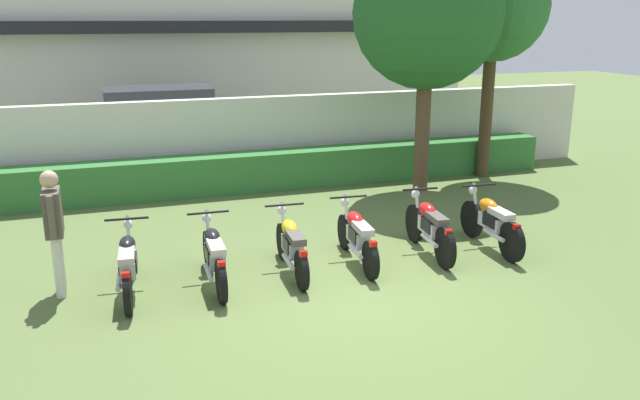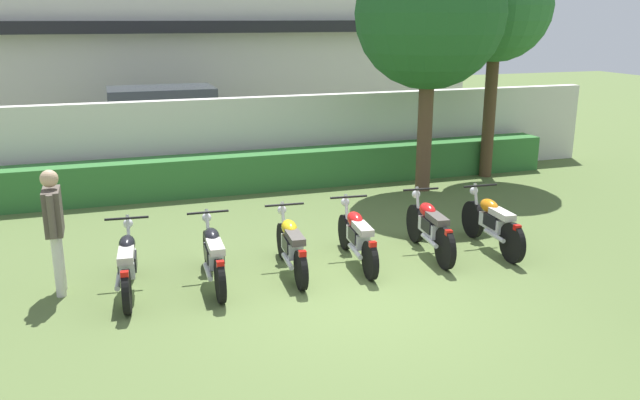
# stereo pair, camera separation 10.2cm
# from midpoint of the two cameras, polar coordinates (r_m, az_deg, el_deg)

# --- Properties ---
(ground) EXTENTS (60.00, 60.00, 0.00)m
(ground) POSITION_cam_midpoint_polar(r_m,az_deg,el_deg) (8.92, 2.76, -8.54)
(ground) COLOR #566B38
(building) EXTENTS (18.64, 6.50, 6.41)m
(building) POSITION_cam_midpoint_polar(r_m,az_deg,el_deg) (23.94, -12.10, 14.34)
(building) COLOR silver
(building) RESTS_ON ground
(compound_wall) EXTENTS (17.71, 0.30, 1.94)m
(compound_wall) POSITION_cam_midpoint_polar(r_m,az_deg,el_deg) (14.83, -6.88, 5.18)
(compound_wall) COLOR silver
(compound_wall) RESTS_ON ground
(hedge_row) EXTENTS (14.16, 0.70, 0.82)m
(hedge_row) POSITION_cam_midpoint_polar(r_m,az_deg,el_deg) (14.28, -6.20, 2.49)
(hedge_row) COLOR #337033
(hedge_row) RESTS_ON ground
(parked_car) EXTENTS (4.50, 2.08, 1.89)m
(parked_car) POSITION_cam_midpoint_polar(r_m,az_deg,el_deg) (17.80, -13.55, 6.51)
(parked_car) COLOR black
(parked_car) RESTS_ON ground
(tree_near_inspector) EXTENTS (3.10, 3.10, 5.29)m
(tree_near_inspector) POSITION_cam_midpoint_polar(r_m,az_deg,el_deg) (14.02, 9.17, 15.77)
(tree_near_inspector) COLOR brown
(tree_near_inspector) RESTS_ON ground
(tree_far_side) EXTENTS (2.47, 2.47, 5.13)m
(tree_far_side) POSITION_cam_midpoint_polar(r_m,az_deg,el_deg) (15.61, 14.77, 15.98)
(tree_far_side) COLOR #4C3823
(tree_far_side) RESTS_ON ground
(motorcycle_in_row_0) EXTENTS (0.60, 1.89, 0.95)m
(motorcycle_in_row_0) POSITION_cam_midpoint_polar(r_m,az_deg,el_deg) (9.24, -16.74, -5.36)
(motorcycle_in_row_0) COLOR black
(motorcycle_in_row_0) RESTS_ON ground
(motorcycle_in_row_1) EXTENTS (0.60, 1.84, 0.95)m
(motorcycle_in_row_1) POSITION_cam_midpoint_polar(r_m,az_deg,el_deg) (9.29, -9.58, -4.78)
(motorcycle_in_row_1) COLOR black
(motorcycle_in_row_1) RESTS_ON ground
(motorcycle_in_row_2) EXTENTS (0.60, 1.83, 0.94)m
(motorcycle_in_row_2) POSITION_cam_midpoint_polar(r_m,az_deg,el_deg) (9.58, -2.82, -3.96)
(motorcycle_in_row_2) COLOR black
(motorcycle_in_row_2) RESTS_ON ground
(motorcycle_in_row_3) EXTENTS (0.60, 1.89, 0.94)m
(motorcycle_in_row_3) POSITION_cam_midpoint_polar(r_m,az_deg,el_deg) (9.97, 2.97, -3.15)
(motorcycle_in_row_3) COLOR black
(motorcycle_in_row_3) RESTS_ON ground
(motorcycle_in_row_4) EXTENTS (0.60, 1.89, 0.98)m
(motorcycle_in_row_4) POSITION_cam_midpoint_polar(r_m,az_deg,el_deg) (10.46, 9.29, -2.32)
(motorcycle_in_row_4) COLOR black
(motorcycle_in_row_4) RESTS_ON ground
(motorcycle_in_row_5) EXTENTS (0.60, 1.89, 0.97)m
(motorcycle_in_row_5) POSITION_cam_midpoint_polar(r_m,az_deg,el_deg) (10.92, 14.51, -1.86)
(motorcycle_in_row_5) COLOR black
(motorcycle_in_row_5) RESTS_ON ground
(inspector_person) EXTENTS (0.23, 0.69, 1.74)m
(inspector_person) POSITION_cam_midpoint_polar(r_m,az_deg,el_deg) (9.38, -22.55, -1.78)
(inspector_person) COLOR silver
(inspector_person) RESTS_ON ground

